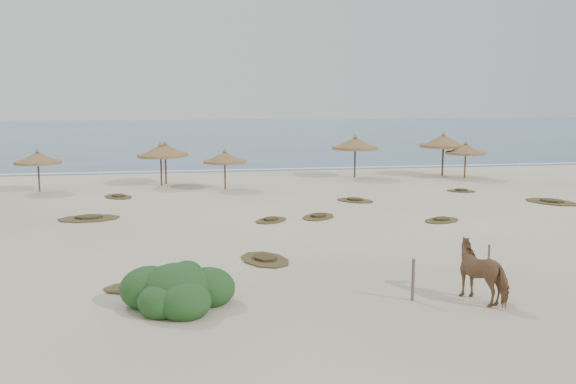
% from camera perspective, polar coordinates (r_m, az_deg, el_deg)
% --- Properties ---
extents(ground, '(160.00, 160.00, 0.00)m').
position_cam_1_polar(ground, '(24.11, 2.88, -5.19)').
color(ground, beige).
rests_on(ground, ground).
extents(ocean, '(200.00, 100.00, 0.01)m').
position_cam_1_polar(ocean, '(98.13, -6.90, 5.27)').
color(ocean, '#265074').
rests_on(ocean, ground).
extents(foam_line, '(70.00, 0.60, 0.01)m').
position_cam_1_polar(foam_line, '(49.44, -3.81, 1.98)').
color(foam_line, white).
rests_on(foam_line, ground).
extents(palapa_0, '(3.08, 3.08, 2.56)m').
position_cam_1_polar(palapa_0, '(40.96, -21.35, 2.79)').
color(palapa_0, brown).
rests_on(palapa_0, ground).
extents(palapa_1, '(3.42, 3.42, 2.78)m').
position_cam_1_polar(palapa_1, '(42.21, -10.86, 3.62)').
color(palapa_1, brown).
rests_on(palapa_1, ground).
extents(palapa_2, '(3.71, 3.71, 2.79)m').
position_cam_1_polar(palapa_2, '(41.48, -11.25, 3.53)').
color(palapa_2, brown).
rests_on(palapa_2, ground).
extents(palapa_3, '(2.65, 2.65, 2.48)m').
position_cam_1_polar(palapa_3, '(39.33, -5.64, 3.03)').
color(palapa_3, brown).
rests_on(palapa_3, ground).
extents(palapa_4, '(3.55, 3.55, 3.02)m').
position_cam_1_polar(palapa_4, '(44.94, 5.99, 4.27)').
color(palapa_4, brown).
rests_on(palapa_4, ground).
extents(palapa_5, '(3.30, 3.30, 2.57)m').
position_cam_1_polar(palapa_5, '(45.93, 15.52, 3.66)').
color(palapa_5, brown).
rests_on(palapa_5, ground).
extents(palapa_6, '(4.24, 4.24, 3.12)m').
position_cam_1_polar(palapa_6, '(46.96, 13.65, 4.36)').
color(palapa_6, brown).
rests_on(palapa_6, ground).
extents(horse, '(1.63, 2.18, 1.67)m').
position_cam_1_polar(horse, '(19.02, 17.05, -6.79)').
color(horse, '#8C603F').
rests_on(horse, ground).
extents(fence_post_near, '(0.11, 0.11, 1.21)m').
position_cam_1_polar(fence_post_near, '(18.56, 11.05, -7.67)').
color(fence_post_near, '#6D5F51').
rests_on(fence_post_near, ground).
extents(fence_post_far, '(0.10, 0.10, 1.05)m').
position_cam_1_polar(fence_post_far, '(21.57, 17.40, -5.83)').
color(fence_post_far, '#6D5F51').
rests_on(fence_post_far, ground).
extents(bush, '(3.18, 2.80, 1.43)m').
position_cam_1_polar(bush, '(17.99, -9.78, -8.63)').
color(bush, '#275022').
rests_on(bush, ground).
extents(scrub_1, '(3.02, 2.14, 0.16)m').
position_cam_1_polar(scrub_1, '(31.36, -17.28, -2.23)').
color(scrub_1, brown).
rests_on(scrub_1, ground).
extents(scrub_2, '(2.13, 2.15, 0.16)m').
position_cam_1_polar(scrub_2, '(29.52, -1.52, -2.50)').
color(scrub_2, brown).
rests_on(scrub_2, ground).
extents(scrub_3, '(2.32, 2.45, 0.16)m').
position_cam_1_polar(scrub_3, '(30.39, 2.72, -2.18)').
color(scrub_3, brown).
rests_on(scrub_3, ground).
extents(scrub_4, '(2.28, 2.03, 0.16)m').
position_cam_1_polar(scrub_4, '(30.35, 13.50, -2.43)').
color(scrub_4, brown).
rests_on(scrub_4, ground).
extents(scrub_5, '(3.11, 3.51, 0.16)m').
position_cam_1_polar(scrub_5, '(37.30, 22.39, -0.80)').
color(scrub_5, brown).
rests_on(scrub_5, ground).
extents(scrub_6, '(2.23, 2.49, 0.16)m').
position_cam_1_polar(scrub_6, '(37.49, -14.86, -0.39)').
color(scrub_6, brown).
rests_on(scrub_6, ground).
extents(scrub_7, '(2.52, 2.54, 0.16)m').
position_cam_1_polar(scrub_7, '(35.16, 5.98, -0.73)').
color(scrub_7, brown).
rests_on(scrub_7, ground).
extents(scrub_9, '(2.17, 2.72, 0.16)m').
position_cam_1_polar(scrub_9, '(22.63, -2.07, -5.99)').
color(scrub_9, brown).
rests_on(scrub_9, ground).
extents(scrub_10, '(1.98, 1.73, 0.16)m').
position_cam_1_polar(scrub_10, '(39.77, 15.15, 0.11)').
color(scrub_10, brown).
rests_on(scrub_10, ground).
extents(scrub_11, '(1.93, 1.32, 0.16)m').
position_cam_1_polar(scrub_11, '(19.99, -13.47, -8.22)').
color(scrub_11, brown).
rests_on(scrub_11, ground).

